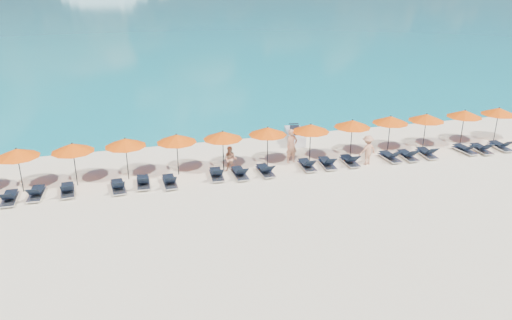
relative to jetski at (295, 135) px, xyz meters
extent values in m
plane|color=beige|center=(-4.14, -8.59, -0.40)|extent=(1400.00, 1400.00, 0.00)
cube|color=silver|center=(0.01, 0.03, -0.06)|extent=(1.56, 2.87, 0.62)
cube|color=black|center=(-0.04, -0.19, 0.39)|extent=(0.79, 1.22, 0.40)
cylinder|color=black|center=(0.15, 0.69, 0.56)|extent=(0.62, 0.20, 0.07)
imported|color=tan|center=(-1.45, -3.40, 0.57)|extent=(0.79, 0.60, 1.93)
imported|color=tan|center=(-5.08, -3.91, 0.32)|extent=(0.81, 0.68, 1.44)
imported|color=tan|center=(2.49, -4.86, 0.44)|extent=(1.16, 0.71, 1.68)
cylinder|color=black|center=(-15.43, -3.63, 0.70)|extent=(0.05, 0.05, 2.20)
cone|color=#E14B06|center=(-15.43, -3.63, 1.62)|extent=(2.10, 2.10, 0.42)
sphere|color=black|center=(-15.43, -3.63, 1.84)|extent=(0.08, 0.08, 0.08)
cylinder|color=black|center=(-12.92, -3.55, 0.70)|extent=(0.05, 0.05, 2.20)
cone|color=#E14B06|center=(-12.92, -3.55, 1.62)|extent=(2.10, 2.10, 0.42)
sphere|color=black|center=(-12.92, -3.55, 1.84)|extent=(0.08, 0.08, 0.08)
cylinder|color=black|center=(-10.40, -3.44, 0.70)|extent=(0.05, 0.05, 2.20)
cone|color=#E14B06|center=(-10.40, -3.44, 1.62)|extent=(2.10, 2.10, 0.42)
sphere|color=black|center=(-10.40, -3.44, 1.84)|extent=(0.08, 0.08, 0.08)
cylinder|color=black|center=(-7.83, -3.50, 0.70)|extent=(0.05, 0.05, 2.20)
cone|color=#E14B06|center=(-7.83, -3.50, 1.62)|extent=(2.10, 2.10, 0.42)
sphere|color=black|center=(-7.83, -3.50, 1.84)|extent=(0.08, 0.08, 0.08)
cylinder|color=black|center=(-5.41, -3.63, 0.70)|extent=(0.05, 0.05, 2.20)
cone|color=#E14B06|center=(-5.41, -3.63, 1.62)|extent=(2.10, 2.10, 0.42)
sphere|color=black|center=(-5.41, -3.63, 1.84)|extent=(0.08, 0.08, 0.08)
cylinder|color=black|center=(-2.91, -3.57, 0.70)|extent=(0.05, 0.05, 2.20)
cone|color=#E14B06|center=(-2.91, -3.57, 1.62)|extent=(2.10, 2.10, 0.42)
sphere|color=black|center=(-2.91, -3.57, 1.84)|extent=(0.08, 0.08, 0.08)
cylinder|color=black|center=(-0.45, -3.67, 0.70)|extent=(0.05, 0.05, 2.20)
cone|color=#E14B06|center=(-0.45, -3.67, 1.62)|extent=(2.10, 2.10, 0.42)
sphere|color=black|center=(-0.45, -3.67, 1.84)|extent=(0.08, 0.08, 0.08)
cylinder|color=black|center=(2.13, -3.55, 0.70)|extent=(0.05, 0.05, 2.20)
cone|color=#E14B06|center=(2.13, -3.55, 1.62)|extent=(2.10, 2.10, 0.42)
sphere|color=black|center=(2.13, -3.55, 1.84)|extent=(0.08, 0.08, 0.08)
cylinder|color=black|center=(4.64, -3.40, 0.70)|extent=(0.05, 0.05, 2.20)
cone|color=#E14B06|center=(4.64, -3.40, 1.62)|extent=(2.10, 2.10, 0.42)
sphere|color=black|center=(4.64, -3.40, 1.84)|extent=(0.08, 0.08, 0.08)
cylinder|color=black|center=(6.93, -3.55, 0.70)|extent=(0.05, 0.05, 2.20)
cone|color=#E14B06|center=(6.93, -3.55, 1.62)|extent=(2.10, 2.10, 0.42)
sphere|color=black|center=(6.93, -3.55, 1.84)|extent=(0.08, 0.08, 0.08)
cylinder|color=black|center=(9.65, -3.45, 0.70)|extent=(0.05, 0.05, 2.20)
cone|color=#E14B06|center=(9.65, -3.45, 1.62)|extent=(2.10, 2.10, 0.42)
sphere|color=black|center=(9.65, -3.45, 1.84)|extent=(0.08, 0.08, 0.08)
cylinder|color=black|center=(12.06, -3.54, 0.70)|extent=(0.05, 0.05, 2.20)
cone|color=#E14B06|center=(12.06, -3.54, 1.62)|extent=(2.10, 2.10, 0.42)
sphere|color=black|center=(12.06, -3.54, 1.84)|extent=(0.08, 0.08, 0.08)
cube|color=silver|center=(-15.87, -4.75, -0.26)|extent=(0.63, 1.70, 0.06)
cube|color=black|center=(-15.87, -4.50, -0.10)|extent=(0.56, 1.10, 0.04)
cube|color=black|center=(-15.87, -5.30, 0.15)|extent=(0.55, 0.54, 0.43)
cube|color=silver|center=(-14.73, -4.53, -0.26)|extent=(0.74, 1.74, 0.06)
cube|color=black|center=(-14.71, -4.28, -0.10)|extent=(0.62, 1.14, 0.04)
cube|color=black|center=(-14.77, -5.08, 0.15)|extent=(0.59, 0.57, 0.43)
cube|color=silver|center=(-13.32, -4.54, -0.26)|extent=(0.72, 1.73, 0.06)
cube|color=black|center=(-13.34, -4.29, -0.10)|extent=(0.61, 1.13, 0.04)
cube|color=black|center=(-13.29, -5.09, 0.15)|extent=(0.58, 0.57, 0.43)
cube|color=silver|center=(-10.95, -4.77, -0.26)|extent=(0.76, 1.75, 0.06)
cube|color=black|center=(-10.97, -4.53, -0.10)|extent=(0.64, 1.14, 0.04)
cube|color=black|center=(-10.90, -5.32, 0.15)|extent=(0.59, 0.58, 0.43)
cube|color=silver|center=(-9.73, -4.55, -0.26)|extent=(0.67, 1.72, 0.06)
cube|color=black|center=(-9.72, -4.30, -0.10)|extent=(0.58, 1.12, 0.04)
cube|color=black|center=(-9.75, -5.10, 0.15)|extent=(0.57, 0.55, 0.43)
cube|color=silver|center=(-8.44, -4.83, -0.26)|extent=(0.66, 1.71, 0.06)
cube|color=black|center=(-8.45, -4.58, -0.10)|extent=(0.57, 1.11, 0.04)
cube|color=black|center=(-8.43, -5.38, 0.15)|extent=(0.56, 0.55, 0.43)
cube|color=silver|center=(-5.98, -4.53, -0.26)|extent=(0.74, 1.74, 0.06)
cube|color=black|center=(-5.96, -4.28, -0.10)|extent=(0.62, 1.14, 0.04)
cube|color=black|center=(-6.01, -5.08, 0.15)|extent=(0.59, 0.57, 0.43)
cube|color=silver|center=(-4.78, -4.73, -0.26)|extent=(0.65, 1.71, 0.06)
cube|color=black|center=(-4.79, -4.48, -0.10)|extent=(0.57, 1.11, 0.04)
cube|color=black|center=(-4.77, -5.28, 0.15)|extent=(0.56, 0.55, 0.43)
cube|color=silver|center=(-3.38, -4.73, -0.26)|extent=(0.68, 1.72, 0.06)
cube|color=black|center=(-3.38, -4.48, -0.10)|extent=(0.59, 1.12, 0.04)
cube|color=black|center=(-3.36, -5.28, 0.15)|extent=(0.57, 0.56, 0.43)
cube|color=silver|center=(-0.95, -4.57, -0.26)|extent=(0.71, 1.73, 0.06)
cube|color=black|center=(-0.94, -4.32, -0.10)|extent=(0.61, 1.13, 0.04)
cube|color=black|center=(-0.98, -5.12, 0.15)|extent=(0.58, 0.57, 0.43)
cube|color=silver|center=(0.22, -4.61, -0.26)|extent=(0.76, 1.75, 0.06)
cube|color=black|center=(0.24, -4.36, -0.10)|extent=(0.64, 1.14, 0.04)
cube|color=black|center=(0.18, -5.16, 0.15)|extent=(0.59, 0.58, 0.43)
cube|color=silver|center=(1.58, -4.61, -0.26)|extent=(0.69, 1.73, 0.06)
cube|color=black|center=(1.59, -4.36, -0.10)|extent=(0.60, 1.12, 0.04)
cube|color=black|center=(1.56, -5.16, 0.15)|extent=(0.57, 0.56, 0.43)
cube|color=silver|center=(4.08, -4.64, -0.26)|extent=(0.68, 1.72, 0.06)
cube|color=black|center=(4.07, -4.39, -0.10)|extent=(0.59, 1.12, 0.04)
cube|color=black|center=(4.10, -5.19, 0.15)|extent=(0.57, 0.56, 0.43)
cube|color=silver|center=(5.17, -4.72, -0.26)|extent=(0.70, 1.73, 0.06)
cube|color=black|center=(5.18, -4.47, -0.10)|extent=(0.60, 1.12, 0.04)
cube|color=black|center=(5.14, -5.27, 0.15)|extent=(0.57, 0.56, 0.43)
cube|color=silver|center=(6.46, -4.68, -0.26)|extent=(0.76, 1.75, 0.06)
cube|color=black|center=(6.48, -4.43, -0.10)|extent=(0.64, 1.14, 0.04)
cube|color=black|center=(6.42, -5.23, 0.15)|extent=(0.59, 0.58, 0.43)
cube|color=silver|center=(9.04, -4.71, -0.26)|extent=(0.76, 1.74, 0.06)
cube|color=black|center=(9.02, -4.46, -0.10)|extent=(0.64, 1.14, 0.04)
cube|color=black|center=(9.09, -5.26, 0.15)|extent=(0.59, 0.58, 0.43)
cube|color=silver|center=(10.03, -4.91, -0.26)|extent=(0.79, 1.75, 0.06)
cube|color=black|center=(10.06, -4.66, -0.10)|extent=(0.66, 1.15, 0.04)
cube|color=black|center=(9.98, -5.46, 0.15)|extent=(0.60, 0.59, 0.43)
cube|color=silver|center=(11.49, -4.80, -0.26)|extent=(0.69, 1.72, 0.06)
cube|color=black|center=(11.50, -4.55, -0.10)|extent=(0.59, 1.12, 0.04)
cube|color=black|center=(11.46, -5.35, 0.15)|extent=(0.57, 0.56, 0.43)
camera|label=1|loc=(-10.54, -28.20, 9.70)|focal=35.00mm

